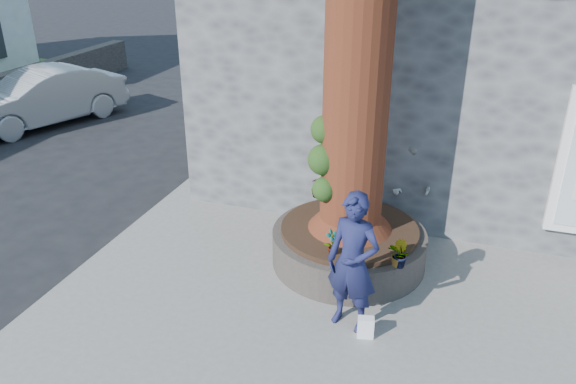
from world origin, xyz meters
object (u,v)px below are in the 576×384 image
(planter, at_px, (349,245))
(car_silver, at_px, (41,98))
(man, at_px, (353,263))
(woman, at_px, (413,188))

(planter, relative_size, car_silver, 0.52)
(planter, relative_size, man, 1.25)
(planter, height_order, man, man)
(car_silver, bearing_deg, planter, -4.12)
(planter, bearing_deg, car_silver, 154.77)
(woman, height_order, car_silver, woman)
(planter, height_order, woman, woman)
(man, bearing_deg, planter, 117.54)
(woman, distance_m, car_silver, 10.49)
(planter, xyz_separation_m, man, (0.36, -1.46, 0.63))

